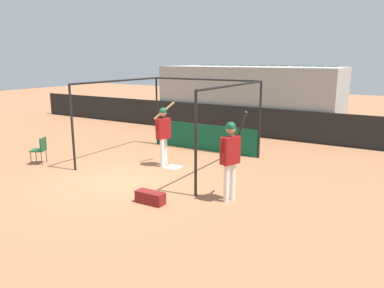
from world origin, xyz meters
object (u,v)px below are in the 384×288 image
player_batter (163,131)px  player_waiting (230,153)px  folding_chair (40,148)px  equipment_bag (150,197)px

player_batter → player_waiting: 3.40m
player_batter → folding_chair: (-3.45, -1.81, -0.59)m
player_waiting → folding_chair: bearing=112.5°
player_waiting → folding_chair: 6.49m
player_batter → player_waiting: bearing=-97.7°
player_batter → player_waiting: player_waiting is taller
player_batter → folding_chair: 3.94m
folding_chair → player_batter: bearing=-89.7°
player_waiting → player_batter: bearing=82.6°
player_batter → equipment_bag: player_batter is taller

